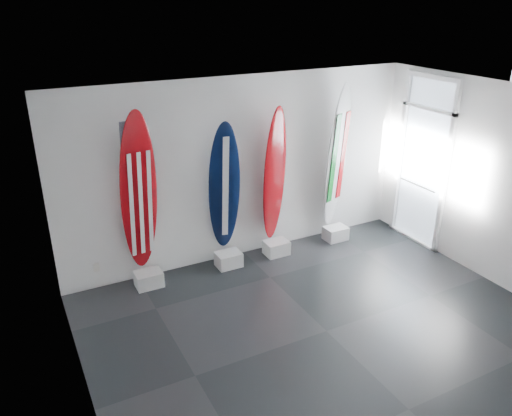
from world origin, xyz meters
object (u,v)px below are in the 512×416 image
surfboard_italy (337,157)px  surfboard_usa (139,194)px  surfboard_swiss (275,176)px  surfboard_navy (224,188)px

surfboard_italy → surfboard_usa: bearing=158.6°
surfboard_swiss → surfboard_italy: size_ratio=0.89×
surfboard_usa → surfboard_swiss: surfboard_usa is taller
surfboard_usa → surfboard_italy: size_ratio=0.97×
surfboard_navy → surfboard_italy: (2.13, 0.00, 0.19)m
surfboard_usa → surfboard_navy: (1.33, 0.00, -0.15)m
surfboard_usa → surfboard_swiss: size_ratio=1.08×
surfboard_usa → surfboard_navy: 1.34m
surfboard_navy → surfboard_italy: 2.13m
surfboard_swiss → surfboard_italy: 1.24m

